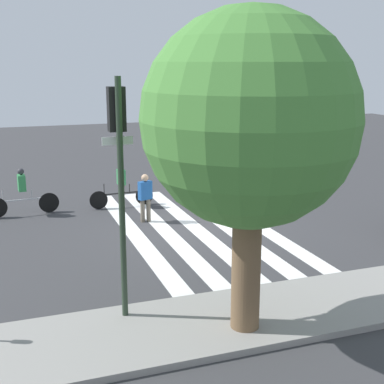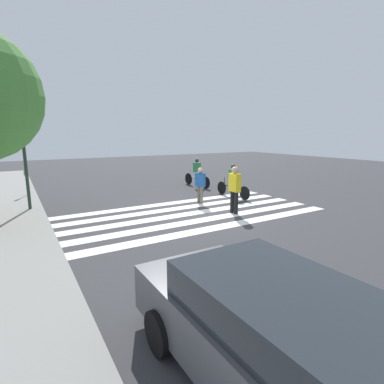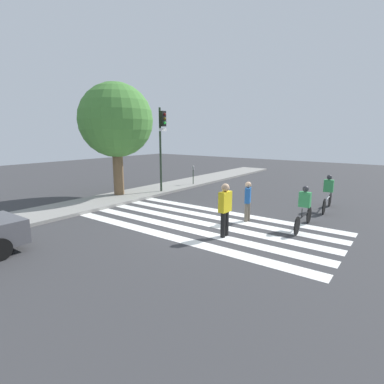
{
  "view_description": "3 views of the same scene",
  "coord_description": "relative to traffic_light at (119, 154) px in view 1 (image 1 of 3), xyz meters",
  "views": [
    {
      "loc": [
        5.53,
        15.29,
        5.15
      ],
      "look_at": [
        0.3,
        0.57,
        1.32
      ],
      "focal_mm": 50.0,
      "sensor_mm": 36.0,
      "label": 1
    },
    {
      "loc": [
        -9.69,
        5.87,
        3.06
      ],
      "look_at": [
        -0.28,
        0.23,
        0.92
      ],
      "focal_mm": 28.0,
      "sensor_mm": 36.0,
      "label": 2
    },
    {
      "loc": [
        -9.33,
        -6.27,
        3.46
      ],
      "look_at": [
        0.18,
        0.77,
        1.14
      ],
      "focal_mm": 28.0,
      "sensor_mm": 36.0,
      "label": 3
    }
  ],
  "objects": [
    {
      "name": "traffic_light",
      "position": [
        0.0,
        0.0,
        0.0
      ],
      "size": [
        0.6,
        0.5,
        4.89
      ],
      "color": "#283828",
      "rests_on": "ground_plane"
    },
    {
      "name": "pedestrian_adult_blue_shirt",
      "position": [
        -2.16,
        -6.49,
        -2.52
      ],
      "size": [
        0.48,
        0.34,
        1.6
      ],
      "rotation": [
        0.0,
        0.0,
        0.34
      ],
      "color": "#6B6051",
      "rests_on": "ground_plane"
    },
    {
      "name": "street_tree",
      "position": [
        -2.08,
        1.38,
        0.7
      ],
      "size": [
        3.92,
        3.92,
        6.12
      ],
      "color": "brown",
      "rests_on": "ground_plane"
    },
    {
      "name": "sidewalk_curb",
      "position": [
        -3.48,
        0.92,
        -3.35
      ],
      "size": [
        36.0,
        2.5,
        0.14
      ],
      "color": "gray",
      "rests_on": "ground_plane"
    },
    {
      "name": "pedestrian_adult_yellow_jacket",
      "position": [
        -4.3,
        -6.69,
        -2.39
      ],
      "size": [
        0.52,
        0.27,
        1.83
      ],
      "rotation": [
        0.0,
        0.0,
        -0.05
      ],
      "color": "black",
      "rests_on": "ground_plane"
    },
    {
      "name": "cyclist_near_curb",
      "position": [
        -1.83,
        -8.59,
        -2.56
      ],
      "size": [
        2.35,
        0.41,
        1.61
      ],
      "rotation": [
        0.0,
        0.0,
        0.04
      ],
      "color": "black",
      "rests_on": "ground_plane"
    },
    {
      "name": "ground_plane",
      "position": [
        -3.48,
        -5.33,
        -3.42
      ],
      "size": [
        60.0,
        60.0,
        0.0
      ],
      "primitive_type": "plane",
      "color": "#38383A"
    },
    {
      "name": "crosswalk_stripes",
      "position": [
        -3.48,
        -5.33,
        -3.42
      ],
      "size": [
        4.46,
        10.0,
        0.01
      ],
      "color": "white",
      "rests_on": "ground_plane"
    },
    {
      "name": "cyclist_mid_street",
      "position": [
        1.59,
        -8.65,
        -2.55
      ],
      "size": [
        2.42,
        0.42,
        1.64
      ],
      "rotation": [
        0.0,
        0.0,
        0.07
      ],
      "color": "black",
      "rests_on": "ground_plane"
    }
  ]
}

